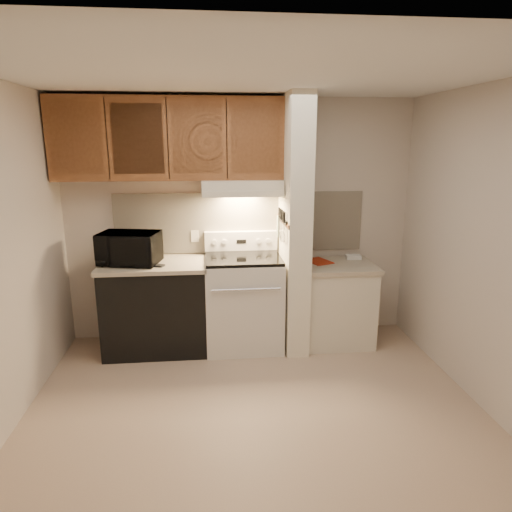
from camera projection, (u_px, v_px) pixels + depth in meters
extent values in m
plane|color=tan|center=(255.00, 406.00, 3.66)|extent=(3.60, 3.60, 0.00)
plane|color=white|center=(255.00, 74.00, 3.04)|extent=(3.60, 3.60, 0.00)
cube|color=beige|center=(240.00, 221.00, 4.80)|extent=(3.60, 2.50, 0.02)
cube|color=beige|center=(486.00, 249.00, 3.53)|extent=(0.02, 3.00, 2.50)
cube|color=beige|center=(241.00, 222.00, 4.79)|extent=(2.60, 0.02, 0.63)
cube|color=silver|center=(243.00, 303.00, 4.66)|extent=(0.76, 0.65, 0.92)
cube|color=black|center=(246.00, 310.00, 4.34)|extent=(0.50, 0.01, 0.30)
cylinder|color=silver|center=(246.00, 290.00, 4.25)|extent=(0.65, 0.02, 0.02)
cube|color=black|center=(243.00, 258.00, 4.54)|extent=(0.74, 0.64, 0.03)
cube|color=silver|center=(241.00, 241.00, 4.79)|extent=(0.76, 0.08, 0.20)
cube|color=black|center=(241.00, 241.00, 4.75)|extent=(0.10, 0.01, 0.04)
cylinder|color=silver|center=(214.00, 242.00, 4.72)|extent=(0.05, 0.02, 0.05)
cylinder|color=silver|center=(224.00, 242.00, 4.73)|extent=(0.05, 0.02, 0.05)
cylinder|color=silver|center=(258.00, 241.00, 4.76)|extent=(0.05, 0.02, 0.05)
cylinder|color=silver|center=(268.00, 241.00, 4.77)|extent=(0.05, 0.02, 0.05)
cube|color=black|center=(156.00, 308.00, 4.59)|extent=(1.00, 0.63, 0.87)
cube|color=#B4A790|center=(154.00, 264.00, 4.47)|extent=(1.04, 0.67, 0.04)
cube|color=black|center=(153.00, 265.00, 4.35)|extent=(0.23, 0.16, 0.02)
cylinder|color=#2B665B|center=(121.00, 253.00, 4.63)|extent=(0.10, 0.10, 0.10)
cube|color=silver|center=(195.00, 236.00, 4.76)|extent=(0.08, 0.01, 0.12)
imported|color=black|center=(129.00, 248.00, 4.39)|extent=(0.62, 0.48, 0.31)
cube|color=white|center=(294.00, 226.00, 4.51)|extent=(0.22, 0.70, 2.50)
cube|color=brown|center=(283.00, 221.00, 4.49)|extent=(0.01, 0.70, 0.04)
cube|color=black|center=(283.00, 220.00, 4.43)|extent=(0.02, 0.42, 0.04)
cube|color=silver|center=(284.00, 233.00, 4.30)|extent=(0.01, 0.03, 0.16)
cylinder|color=black|center=(284.00, 217.00, 4.27)|extent=(0.02, 0.02, 0.10)
cube|color=silver|center=(283.00, 233.00, 4.37)|extent=(0.01, 0.04, 0.18)
cylinder|color=black|center=(283.00, 216.00, 4.33)|extent=(0.02, 0.02, 0.10)
cube|color=silver|center=(282.00, 232.00, 4.47)|extent=(0.01, 0.04, 0.20)
cylinder|color=black|center=(282.00, 215.00, 4.42)|extent=(0.02, 0.02, 0.10)
cube|color=silver|center=(280.00, 228.00, 4.54)|extent=(0.01, 0.04, 0.16)
cylinder|color=black|center=(281.00, 214.00, 4.49)|extent=(0.02, 0.02, 0.10)
cube|color=silver|center=(279.00, 228.00, 4.60)|extent=(0.01, 0.04, 0.18)
cylinder|color=black|center=(279.00, 212.00, 4.58)|extent=(0.02, 0.02, 0.10)
cube|color=gray|center=(278.00, 226.00, 4.67)|extent=(0.03, 0.09, 0.22)
cube|color=silver|center=(336.00, 305.00, 4.76)|extent=(0.70, 0.60, 0.81)
cube|color=#B4A790|center=(338.00, 266.00, 4.66)|extent=(0.74, 0.64, 0.04)
cube|color=maroon|center=(318.00, 261.00, 4.73)|extent=(0.30, 0.34, 0.01)
cube|color=white|center=(353.00, 257.00, 4.84)|extent=(0.16, 0.11, 0.04)
cube|color=silver|center=(242.00, 187.00, 4.49)|extent=(0.78, 0.44, 0.15)
cube|color=silver|center=(243.00, 194.00, 4.30)|extent=(0.78, 0.04, 0.06)
cube|color=brown|center=(169.00, 139.00, 4.36)|extent=(2.18, 0.33, 0.77)
cube|color=brown|center=(76.00, 139.00, 4.12)|extent=(0.46, 0.01, 0.63)
cube|color=black|center=(107.00, 139.00, 4.15)|extent=(0.01, 0.01, 0.73)
cube|color=brown|center=(138.00, 139.00, 4.17)|extent=(0.46, 0.01, 0.63)
cube|color=black|center=(168.00, 139.00, 4.20)|extent=(0.01, 0.01, 0.73)
cube|color=brown|center=(197.00, 139.00, 4.23)|extent=(0.46, 0.01, 0.63)
cube|color=black|center=(227.00, 139.00, 4.25)|extent=(0.01, 0.01, 0.73)
cube|color=brown|center=(256.00, 139.00, 4.28)|extent=(0.46, 0.01, 0.63)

